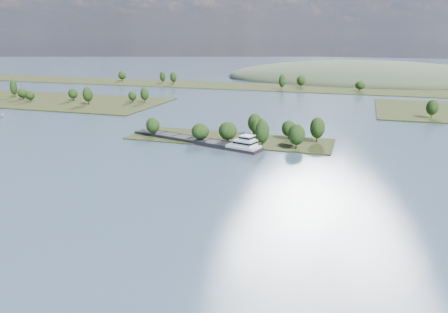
% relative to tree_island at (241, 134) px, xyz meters
% --- Properties ---
extents(ground, '(1800.00, 1800.00, 0.00)m').
position_rel_tree_island_xyz_m(ground, '(-6.74, -58.62, -3.75)').
color(ground, '#394A62').
rests_on(ground, ground).
extents(tree_island, '(100.00, 30.48, 13.88)m').
position_rel_tree_island_xyz_m(tree_island, '(0.00, 0.00, 0.00)').
color(tree_island, '#242C13').
rests_on(tree_island, ground).
extents(back_shoreline, '(900.00, 60.00, 15.93)m').
position_rel_tree_island_xyz_m(back_shoreline, '(2.41, 221.38, -3.03)').
color(back_shoreline, '#242C13').
rests_on(back_shoreline, ground).
extents(hill_west, '(320.00, 160.00, 44.00)m').
position_rel_tree_island_xyz_m(hill_west, '(53.26, 321.38, -3.75)').
color(hill_west, '#3C4B33').
rests_on(hill_west, ground).
extents(cargo_barge, '(71.21, 28.25, 9.70)m').
position_rel_tree_island_xyz_m(cargo_barge, '(-16.12, -9.85, -2.52)').
color(cargo_barge, black).
rests_on(cargo_barge, ground).
extents(motorboat, '(6.38, 5.29, 2.36)m').
position_rel_tree_island_xyz_m(motorboat, '(-158.30, 15.85, -2.56)').
color(motorboat, silver).
rests_on(motorboat, ground).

